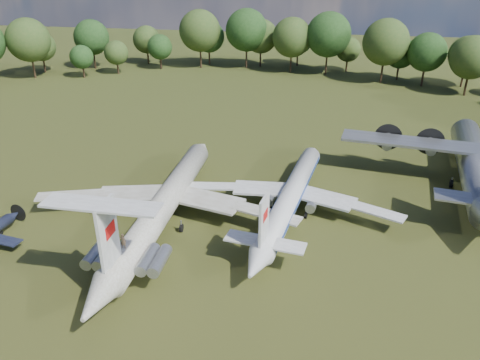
% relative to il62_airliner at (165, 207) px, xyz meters
% --- Properties ---
extents(ground, '(300.00, 300.00, 0.00)m').
position_rel_il62_airliner_xyz_m(ground, '(0.41, 3.62, -2.18)').
color(ground, '#243812').
rests_on(ground, ground).
extents(il62_airliner, '(34.73, 44.82, 4.35)m').
position_rel_il62_airliner_xyz_m(il62_airliner, '(0.00, 0.00, 0.00)').
color(il62_airliner, '#B4B3AF').
rests_on(il62_airliner, ground).
extents(tu104_jet, '(34.07, 42.02, 3.81)m').
position_rel_il62_airliner_xyz_m(tu104_jet, '(15.34, 5.22, -0.27)').
color(tu104_jet, silver).
rests_on(tu104_jet, ground).
extents(an12_transport, '(43.97, 47.73, 5.59)m').
position_rel_il62_airliner_xyz_m(an12_transport, '(40.68, 17.08, 0.62)').
color(an12_transport, '#95989C').
rests_on(an12_transport, ground).
extents(person_on_il62, '(0.61, 0.41, 1.64)m').
position_rel_il62_airliner_xyz_m(person_on_il62, '(-0.17, -12.18, 3.00)').
color(person_on_il62, '#8E6B48').
rests_on(person_on_il62, il62_airliner).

